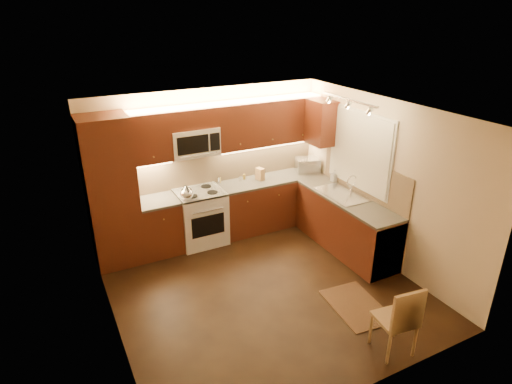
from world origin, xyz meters
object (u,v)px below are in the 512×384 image
knife_block (260,174)px  soap_bottle (334,175)px  microwave (194,142)px  sink (342,190)px  toaster_oven (307,165)px  stove (201,217)px  kettle (187,192)px  dining_chair (395,317)px

knife_block → soap_bottle: 1.27m
microwave → soap_bottle: microwave is taller
microwave → soap_bottle: 2.46m
sink → toaster_oven: 1.16m
stove → knife_block: 1.26m
kettle → knife_block: size_ratio=1.13×
microwave → knife_block: size_ratio=3.62×
knife_block → dining_chair: size_ratio=0.23×
stove → soap_bottle: (2.24, -0.58, 0.54)m
stove → sink: bearing=-29.4°
knife_block → microwave: bearing=161.8°
soap_bottle → toaster_oven: bearing=102.7°
sink → knife_block: 1.46m
microwave → knife_block: bearing=-4.2°
stove → toaster_oven: 2.17m
toaster_oven → soap_bottle: (0.15, -0.61, -0.02)m
stove → soap_bottle: 2.38m
microwave → toaster_oven: size_ratio=1.84×
sink → kettle: kettle is taller
kettle → soap_bottle: 2.55m
kettle → knife_block: 1.44m
microwave → soap_bottle: (2.24, -0.72, -0.72)m
microwave → toaster_oven: (2.09, -0.11, -0.70)m
microwave → sink: size_ratio=0.88×
soap_bottle → dining_chair: 3.08m
knife_block → sink: bearing=-67.6°
toaster_oven → dining_chair: 3.60m
knife_block → soap_bottle: (1.10, -0.64, -0.00)m
microwave → knife_block: microwave is taller
soap_bottle → dining_chair: soap_bottle is taller
sink → toaster_oven: (0.09, 1.15, 0.05)m
sink → soap_bottle: (0.24, 0.54, 0.03)m
sink → soap_bottle: soap_bottle is taller
stove → kettle: 0.67m
knife_block → soap_bottle: knife_block is taller
soap_bottle → dining_chair: bearing=-114.0°
dining_chair → microwave: bearing=114.0°
stove → microwave: (0.00, 0.14, 1.26)m
toaster_oven → kettle: bearing=-157.1°
toaster_oven → dining_chair: size_ratio=0.45×
microwave → kettle: 0.81m
sink → kettle: size_ratio=3.63×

